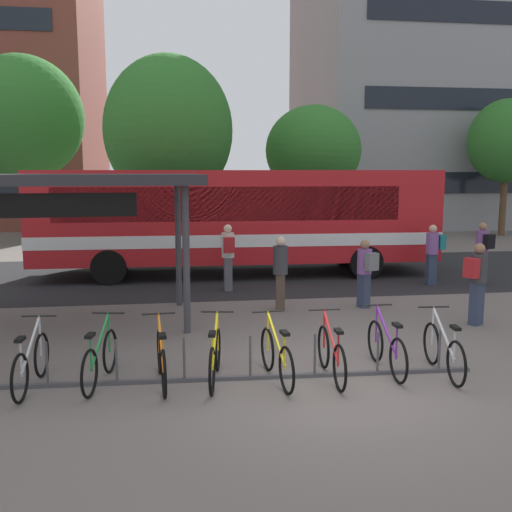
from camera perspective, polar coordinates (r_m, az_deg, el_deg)
ground at (r=8.97m, az=7.93°, el=-12.51°), size 200.00×200.00×0.00m
bus_lane_asphalt at (r=17.86m, az=-0.32°, el=-1.79°), size 80.00×7.20×0.01m
city_bus at (r=17.58m, az=-1.68°, el=3.86°), size 12.08×2.85×3.20m
bike_rack at (r=9.03m, az=-3.83°, el=-11.69°), size 8.08×0.35×0.70m
parked_bicycle_silver_1 at (r=9.21m, az=-21.39°, el=-9.93°), size 0.52×1.72×0.99m
parked_bicycle_green_2 at (r=9.09m, az=-15.19°, el=-9.89°), size 0.52×1.71×0.99m
parked_bicycle_orange_3 at (r=8.87m, az=-9.35°, el=-10.16°), size 0.52×1.72×0.99m
parked_bicycle_yellow_4 at (r=8.88m, az=-4.09°, el=-10.05°), size 0.52×1.71×0.99m
parked_bicycle_yellow_5 at (r=8.90m, az=2.05°, el=-9.99°), size 0.52×1.72×0.99m
parked_bicycle_red_6 at (r=9.07m, az=7.46°, el=-9.70°), size 0.52×1.72×0.99m
parked_bicycle_purple_7 at (r=9.53m, az=12.80°, el=-8.93°), size 0.52×1.72×0.99m
parked_bicycle_silver_8 at (r=9.63m, az=18.08°, el=-8.96°), size 0.52×1.72×0.99m
transit_shelter at (r=12.43m, az=-19.31°, el=6.73°), size 6.05×3.53×3.12m
commuter_teal_pack_0 at (r=16.77m, az=17.15°, el=0.53°), size 0.55×0.37×1.70m
commuter_red_pack_1 at (r=12.71m, az=21.07°, el=-2.07°), size 0.61×0.53×1.72m
commuter_grey_pack_3 at (r=13.63m, az=10.79°, el=-1.27°), size 0.47×0.60×1.60m
commuter_maroon_pack_4 at (r=13.19m, az=2.42°, el=-1.17°), size 0.38×0.55×1.71m
commuter_red_pack_5 at (r=15.26m, az=-2.78°, el=0.32°), size 0.35×0.53×1.78m
commuter_black_pack_6 at (r=17.43m, az=21.56°, el=0.68°), size 0.42×0.58×1.74m
street_tree_0 at (r=24.04m, az=5.69°, el=10.35°), size 3.90×3.90×5.82m
street_tree_1 at (r=22.15m, az=-8.67°, el=12.19°), size 4.78×4.78×7.43m
street_tree_2 at (r=27.31m, az=-22.13°, el=12.57°), size 5.15×5.15×8.07m
street_tree_3 at (r=30.72m, az=23.62°, el=10.38°), size 3.68×3.68×6.59m
building_right_wing at (r=40.36m, az=22.57°, el=18.46°), size 23.26×12.26×21.17m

